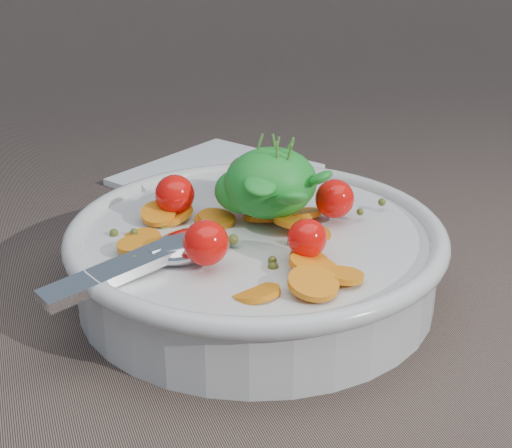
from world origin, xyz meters
name	(u,v)px	position (x,y,z in m)	size (l,w,h in m)	color
ground	(246,318)	(0.00, 0.00, 0.00)	(6.00, 6.00, 0.00)	brown
bowl	(256,253)	(0.02, 0.03, 0.03)	(0.27, 0.25, 0.11)	silver
napkin	(217,175)	(0.06, 0.26, 0.00)	(0.17, 0.15, 0.01)	white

